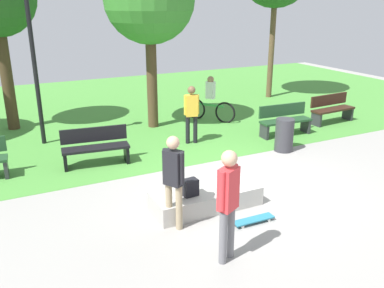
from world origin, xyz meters
The scene contains 14 objects.
ground_plane centered at (0.00, 0.00, 0.00)m, with size 28.00×28.00×0.00m, color gray.
grass_lawn centered at (0.00, 7.67, 0.00)m, with size 26.60×12.66×0.01m, color #478C38.
concrete_ledge centered at (-1.12, -0.70, 0.19)m, with size 2.12×0.82×0.37m, color #A8A59E.
backpack_on_ledge centered at (-1.50, -0.78, 0.53)m, with size 0.28×0.20×0.32m, color black.
skater_performing_trick centered at (-1.64, -2.36, 1.07)m, with size 0.39×0.32×1.81m.
skater_watching centered at (-1.98, -1.11, 1.00)m, with size 0.33×0.39×1.70m.
skateboard_by_ledge centered at (-0.63, -1.62, 0.06)m, with size 0.80×0.21×0.08m.
park_bench_by_oak centered at (-2.50, 2.44, 0.48)m, with size 1.64×0.65×0.91m.
park_bench_near_path centered at (5.36, 2.72, 0.48)m, with size 1.63×0.58×0.91m.
park_bench_far_right centered at (3.12, 2.32, 0.48)m, with size 1.62×0.55×0.91m.
lamp_post centered at (-3.45, 4.67, 2.85)m, with size 0.28×0.28×4.75m.
trash_bin centered at (2.25, 1.21, 0.44)m, with size 0.49×0.49×0.88m, color #333338.
pedestrian_with_backpack centered at (0.31, 2.88, 0.97)m, with size 0.42×0.40×1.63m.
cyclist_on_bicycle centered at (1.89, 4.68, 0.63)m, with size 1.10×1.52×1.52m.
Camera 1 is at (-4.53, -7.03, 3.83)m, focal length 38.45 mm.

